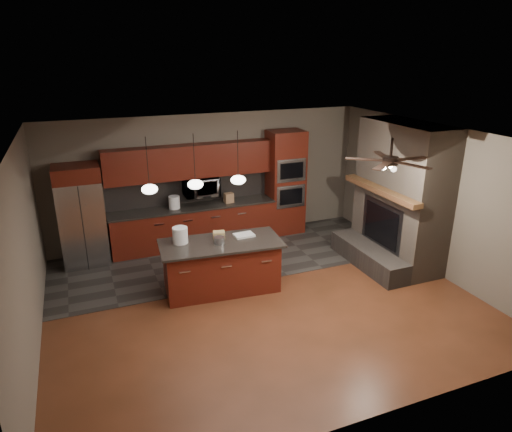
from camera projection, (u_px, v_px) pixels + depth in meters
name	position (u px, v px, depth m)	size (l,w,h in m)	color
ground	(261.00, 298.00, 7.90)	(7.00, 7.00, 0.00)	brown
ceiling	(262.00, 137.00, 6.94)	(7.00, 6.00, 0.02)	white
back_wall	(210.00, 178.00, 10.04)	(7.00, 0.02, 2.80)	#706559
right_wall	(432.00, 198.00, 8.64)	(0.02, 6.00, 2.80)	#706559
left_wall	(24.00, 257.00, 6.20)	(0.02, 6.00, 2.80)	#706559
slate_tile_patch	(228.00, 257.00, 9.47)	(7.00, 2.40, 0.01)	#353330
fireplace_column	(398.00, 200.00, 8.86)	(1.30, 2.10, 2.80)	brown
back_cabinetry	(193.00, 206.00, 9.82)	(3.59, 0.64, 2.20)	#591710
oven_tower	(285.00, 183.00, 10.43)	(0.80, 0.63, 2.38)	#591710
microwave	(201.00, 186.00, 9.76)	(0.73, 0.41, 0.50)	silver
refrigerator	(82.00, 216.00, 8.89)	(0.86, 0.75, 2.01)	silver
kitchen_island	(221.00, 266.00, 8.04)	(2.18, 1.14, 0.92)	#591710
white_bucket	(180.00, 235.00, 7.81)	(0.26, 0.26, 0.28)	silver
paint_can	(219.00, 240.00, 7.81)	(0.18, 0.18, 0.12)	#A2A1A6
paint_tray	(244.00, 235.00, 8.14)	(0.35, 0.24, 0.03)	silver
cardboard_box	(219.00, 235.00, 8.02)	(0.20, 0.15, 0.13)	tan
counter_bucket	(174.00, 202.00, 9.59)	(0.23, 0.23, 0.27)	white
counter_box	(229.00, 198.00, 9.97)	(0.19, 0.15, 0.21)	#A27954
pendant_left	(150.00, 189.00, 7.26)	(0.26, 0.26, 0.92)	black
pendant_center	(195.00, 184.00, 7.52)	(0.26, 0.26, 0.92)	black
pendant_right	(238.00, 180.00, 7.78)	(0.26, 0.26, 0.92)	black
ceiling_fan	(390.00, 160.00, 6.99)	(1.27, 1.33, 0.41)	black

